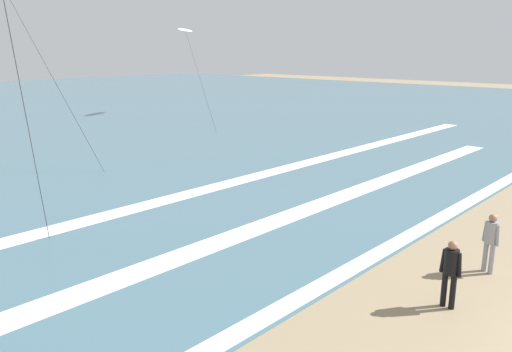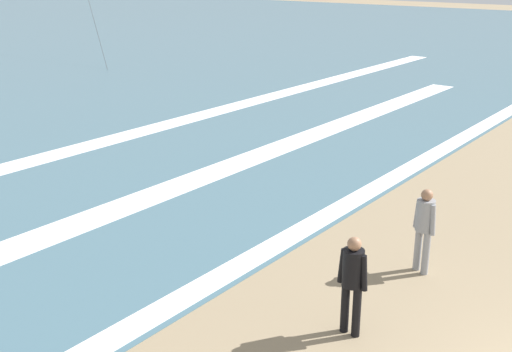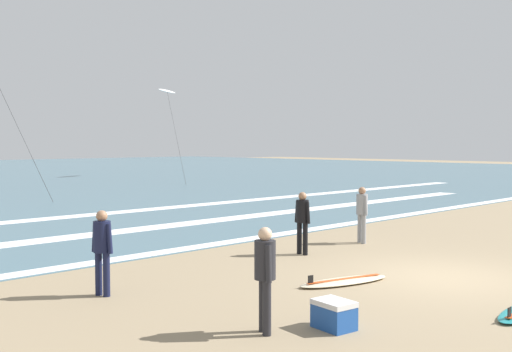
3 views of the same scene
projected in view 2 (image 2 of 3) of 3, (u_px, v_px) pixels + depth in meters
wave_foam_shoreline at (168, 307)px, 10.25m from camera, size 54.12×0.56×0.01m
wave_foam_mid_break at (102, 215)px, 13.96m from camera, size 39.10×0.98×0.01m
surfer_foreground_main at (353, 277)px, 9.23m from camera, size 0.32×0.51×1.60m
surfer_background_far at (424, 223)px, 11.13m from camera, size 0.32×0.51×1.60m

